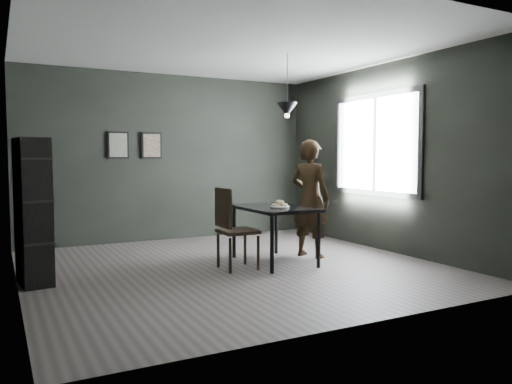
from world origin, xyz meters
name	(u,v)px	position (x,y,z in m)	size (l,w,h in m)	color
ground	(234,267)	(0.00, 0.00, 0.00)	(5.00, 5.00, 0.00)	#3D3735
back_wall	(171,158)	(0.00, 2.50, 1.40)	(5.00, 0.10, 2.80)	black
ceiling	(233,45)	(0.00, 0.00, 2.80)	(5.00, 5.00, 0.02)	silver
window_assembly	(375,144)	(2.47, 0.20, 1.60)	(0.04, 1.96, 1.56)	white
cafe_table	(274,213)	(0.60, 0.00, 0.67)	(0.80, 1.20, 0.75)	black
white_plate	(280,207)	(0.60, -0.14, 0.76)	(0.23, 0.23, 0.01)	silver
donut_pile	(280,204)	(0.60, -0.14, 0.80)	(0.21, 0.16, 0.09)	beige
woman	(310,199)	(1.24, 0.10, 0.82)	(0.60, 0.40, 1.65)	black
wood_chair	(231,223)	(-0.08, -0.11, 0.58)	(0.45, 0.45, 1.02)	black
shelf_unit	(33,212)	(-2.32, 0.22, 0.81)	(0.31, 0.54, 1.62)	black
pendant_lamp	(287,109)	(0.85, 0.10, 2.05)	(0.28, 0.28, 0.86)	black
framed_print_left	(118,145)	(-0.90, 2.47, 1.60)	(0.34, 0.04, 0.44)	black
framed_print_right	(152,146)	(-0.35, 2.47, 1.60)	(0.34, 0.04, 0.44)	black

